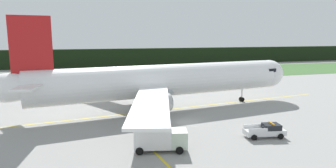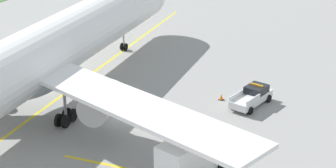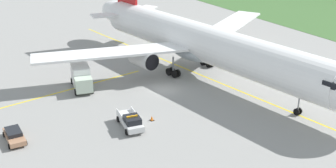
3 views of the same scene
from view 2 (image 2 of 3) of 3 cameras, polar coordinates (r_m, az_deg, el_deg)
The scene contains 6 objects.
ground at distance 53.79m, azimuth -4.18°, elevation -3.26°, with size 320.00×320.00×0.00m, color gray.
taxiway_centerline_main at distance 57.45m, azimuth -11.72°, elevation -1.95°, with size 73.21×0.30×0.01m, color yellow.
airliner at distance 55.12m, azimuth -12.40°, elevation 2.91°, with size 56.45×47.64×16.27m.
ops_pickup_truck at distance 56.30m, azimuth 8.47°, elevation -1.23°, with size 5.57×2.93×1.94m.
catering_truck at distance 43.43m, azimuth 2.29°, elevation -7.29°, with size 6.52×3.83×3.50m.
apron_cone at distance 57.26m, azimuth 5.37°, elevation -1.31°, with size 0.50×0.50×0.64m.
Camera 2 is at (-40.75, -26.25, 23.33)m, focal length 60.70 mm.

